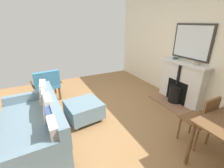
{
  "coord_description": "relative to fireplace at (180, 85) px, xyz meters",
  "views": [
    {
      "loc": [
        0.71,
        2.58,
        1.94
      ],
      "look_at": [
        -0.54,
        0.09,
        0.81
      ],
      "focal_mm": 24.62,
      "sensor_mm": 36.0,
      "label": 1
    }
  ],
  "objects": [
    {
      "name": "mantel_bowl_far",
      "position": [
        -0.04,
        0.28,
        0.61
      ],
      "size": [
        0.12,
        0.12,
        0.05
      ],
      "color": "#9E9384",
      "rests_on": "fireplace"
    },
    {
      "name": "fireplace",
      "position": [
        0.0,
        0.0,
        0.0
      ],
      "size": [
        0.66,
        1.24,
        1.05
      ],
      "color": "#93664C",
      "rests_on": "ground"
    },
    {
      "name": "ottoman",
      "position": [
        2.41,
        -0.32,
        -0.22
      ],
      "size": [
        0.75,
        0.73,
        0.41
      ],
      "color": "#B2B2B7",
      "rests_on": "ground"
    },
    {
      "name": "mantel_bowl_near",
      "position": [
        -0.04,
        -0.31,
        0.61
      ],
      "size": [
        0.12,
        0.12,
        0.05
      ],
      "color": "#334C56",
      "rests_on": "fireplace"
    },
    {
      "name": "armchair_accent",
      "position": [
        2.98,
        -1.6,
        0.0
      ],
      "size": [
        0.74,
        0.66,
        0.84
      ],
      "color": "#4C3321",
      "rests_on": "ground"
    },
    {
      "name": "mirror_over_mantel",
      "position": [
        -0.13,
        0.0,
        1.04
      ],
      "size": [
        0.04,
        0.97,
        0.79
      ],
      "color": "#2D2823"
    },
    {
      "name": "sofa",
      "position": [
        3.31,
        -0.04,
        -0.12
      ],
      "size": [
        0.97,
        1.81,
        0.84
      ],
      "color": "#B2B2B7",
      "rests_on": "ground"
    },
    {
      "name": "ground_plane",
      "position": [
        2.4,
        -0.17,
        -0.48
      ],
      "size": [
        5.25,
        5.66,
        0.01
      ],
      "primitive_type": "cube",
      "color": "olive"
    },
    {
      "name": "wall_left",
      "position": [
        -0.22,
        -0.17,
        0.89
      ],
      "size": [
        0.12,
        5.66,
        2.73
      ],
      "primitive_type": "cube",
      "color": "silver",
      "rests_on": "ground"
    },
    {
      "name": "dining_chair_near_fireplace",
      "position": [
        0.94,
        1.23,
        0.06
      ],
      "size": [
        0.41,
        0.41,
        0.91
      ],
      "color": "brown",
      "rests_on": "ground"
    }
  ]
}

